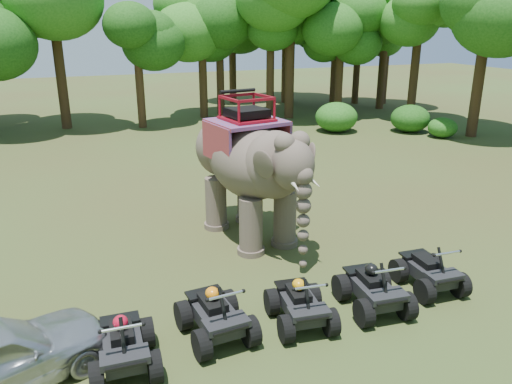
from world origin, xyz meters
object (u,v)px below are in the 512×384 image
at_px(elephant, 249,168).
at_px(atv_4, 430,266).
at_px(atv_1, 215,309).
at_px(atv_3, 374,283).
at_px(atv_2, 301,299).
at_px(atv_0, 122,339).

bearing_deg(elephant, atv_4, -66.74).
height_order(atv_1, atv_3, atv_1).
height_order(elephant, atv_1, elephant).
bearing_deg(elephant, atv_3, -86.02).
bearing_deg(atv_2, atv_0, -171.25).
relative_size(atv_1, atv_4, 1.05).
bearing_deg(atv_3, atv_0, -174.02).
xyz_separation_m(atv_0, atv_1, (1.93, 0.33, 0.02)).
relative_size(elephant, atv_4, 3.09).
relative_size(atv_2, atv_3, 0.95).
bearing_deg(atv_4, elephant, 126.26).
bearing_deg(atv_0, atv_1, 12.61).
xyz_separation_m(atv_0, atv_2, (3.78, 0.11, -0.02)).
height_order(atv_0, atv_4, atv_0).
bearing_deg(atv_3, atv_4, 14.22).
bearing_deg(atv_1, elephant, 57.16).
bearing_deg(atv_1, atv_0, -174.78).
xyz_separation_m(atv_1, atv_2, (1.85, -0.23, -0.04)).
bearing_deg(atv_4, atv_2, -173.04).
xyz_separation_m(atv_3, atv_4, (1.81, 0.28, -0.03)).
bearing_deg(atv_2, atv_3, 5.27).
height_order(atv_2, atv_3, atv_3).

